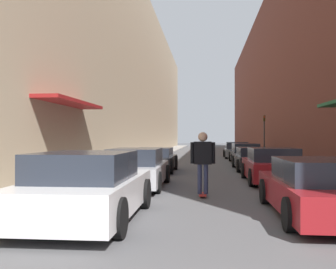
% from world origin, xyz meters
% --- Properties ---
extents(ground, '(151.47, 151.47, 0.00)m').
position_xyz_m(ground, '(0.00, 27.54, 0.00)').
color(ground, '#515154').
extents(curb_strip_left, '(1.80, 68.85, 0.12)m').
position_xyz_m(curb_strip_left, '(-4.39, 34.42, 0.06)').
color(curb_strip_left, gray).
rests_on(curb_strip_left, ground).
extents(curb_strip_right, '(1.80, 68.85, 0.12)m').
position_xyz_m(curb_strip_right, '(4.39, 34.42, 0.06)').
color(curb_strip_right, gray).
rests_on(curb_strip_right, ground).
extents(building_row_left, '(4.90, 68.85, 14.67)m').
position_xyz_m(building_row_left, '(-7.29, 34.42, 7.33)').
color(building_row_left, tan).
rests_on(building_row_left, ground).
extents(building_row_right, '(4.90, 68.85, 14.38)m').
position_xyz_m(building_row_right, '(7.29, 34.42, 7.19)').
color(building_row_right, brown).
rests_on(building_row_right, ground).
extents(parked_car_left_0, '(2.07, 4.30, 1.37)m').
position_xyz_m(parked_car_left_0, '(-2.40, 6.26, 0.66)').
color(parked_car_left_0, silver).
rests_on(parked_car_left_0, ground).
extents(parked_car_left_1, '(1.90, 4.31, 1.29)m').
position_xyz_m(parked_car_left_1, '(-2.32, 11.19, 0.62)').
color(parked_car_left_1, '#B7B7BC').
rests_on(parked_car_left_1, ground).
extents(parked_car_left_2, '(2.03, 4.04, 1.15)m').
position_xyz_m(parked_car_left_2, '(-2.51, 16.81, 0.58)').
color(parked_car_left_2, '#232326').
rests_on(parked_car_left_2, ground).
extents(parked_car_right_0, '(2.07, 4.50, 1.21)m').
position_xyz_m(parked_car_right_0, '(2.36, 7.06, 0.59)').
color(parked_car_right_0, maroon).
rests_on(parked_car_right_0, ground).
extents(parked_car_right_1, '(1.93, 4.21, 1.28)m').
position_xyz_m(parked_car_right_1, '(2.36, 12.98, 0.61)').
color(parked_car_right_1, maroon).
rests_on(parked_car_right_1, ground).
extents(parked_car_right_2, '(1.92, 4.79, 1.15)m').
position_xyz_m(parked_car_right_2, '(2.36, 18.23, 0.57)').
color(parked_car_right_2, '#232326').
rests_on(parked_car_right_2, ground).
extents(parked_car_right_3, '(1.92, 4.40, 1.25)m').
position_xyz_m(parked_car_right_3, '(2.50, 23.68, 0.60)').
color(parked_car_right_3, black).
rests_on(parked_car_right_3, ground).
extents(parked_car_right_4, '(2.00, 4.55, 1.27)m').
position_xyz_m(parked_car_right_4, '(2.41, 29.20, 0.61)').
color(parked_car_right_4, gray).
rests_on(parked_car_right_4, ground).
extents(skateboarder, '(0.69, 0.78, 1.80)m').
position_xyz_m(skateboarder, '(-0.13, 9.49, 1.11)').
color(skateboarder, '#B2231E').
rests_on(skateboarder, ground).
extents(traffic_light, '(0.16, 0.22, 3.24)m').
position_xyz_m(traffic_light, '(4.55, 29.09, 2.14)').
color(traffic_light, '#2D2D2D').
rests_on(traffic_light, curb_strip_right).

